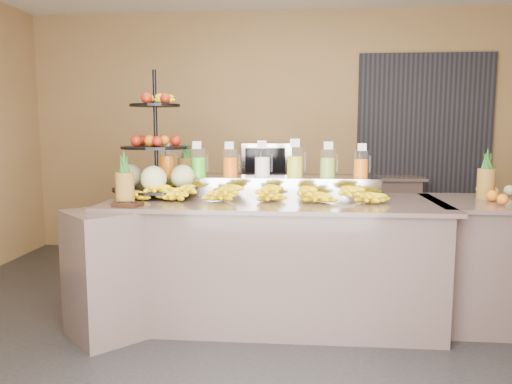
# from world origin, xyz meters

# --- Properties ---
(ground) EXTENTS (6.00, 6.00, 0.00)m
(ground) POSITION_xyz_m (0.00, 0.00, 0.00)
(ground) COLOR black
(ground) RESTS_ON ground
(room_envelope) EXTENTS (6.04, 5.02, 2.82)m
(room_envelope) POSITION_xyz_m (0.19, 0.79, 1.88)
(room_envelope) COLOR olive
(room_envelope) RESTS_ON ground
(buffet_counter) EXTENTS (2.75, 1.25, 0.93)m
(buffet_counter) POSITION_xyz_m (-0.12, 0.26, 0.47)
(buffet_counter) COLOR #856760
(buffet_counter) RESTS_ON ground
(right_counter) EXTENTS (1.08, 0.88, 0.93)m
(right_counter) POSITION_xyz_m (1.70, 0.40, 0.47)
(right_counter) COLOR #856760
(right_counter) RESTS_ON ground
(back_ledge) EXTENTS (3.10, 0.55, 0.93)m
(back_ledge) POSITION_xyz_m (0.00, 2.25, 0.47)
(back_ledge) COLOR #856760
(back_ledge) RESTS_ON ground
(pitcher_tray) EXTENTS (1.85, 0.30, 0.15)m
(pitcher_tray) POSITION_xyz_m (-0.11, 0.58, 1.01)
(pitcher_tray) COLOR gray
(pitcher_tray) RESTS_ON buffet_counter
(juice_pitcher_orange_a) EXTENTS (0.13, 0.13, 0.31)m
(juice_pitcher_orange_a) POSITION_xyz_m (-0.89, 0.58, 1.19)
(juice_pitcher_orange_a) COLOR silver
(juice_pitcher_orange_a) RESTS_ON pitcher_tray
(juice_pitcher_green) EXTENTS (0.12, 0.13, 0.29)m
(juice_pitcher_green) POSITION_xyz_m (-0.63, 0.58, 1.18)
(juice_pitcher_green) COLOR silver
(juice_pitcher_green) RESTS_ON pitcher_tray
(juice_pitcher_orange_b) EXTENTS (0.12, 0.12, 0.29)m
(juice_pitcher_orange_b) POSITION_xyz_m (-0.37, 0.58, 1.18)
(juice_pitcher_orange_b) COLOR silver
(juice_pitcher_orange_b) RESTS_ON pitcher_tray
(juice_pitcher_milk) EXTENTS (0.12, 0.13, 0.30)m
(juice_pitcher_milk) POSITION_xyz_m (-0.11, 0.58, 1.18)
(juice_pitcher_milk) COLOR silver
(juice_pitcher_milk) RESTS_ON pitcher_tray
(juice_pitcher_lemon) EXTENTS (0.13, 0.14, 0.32)m
(juice_pitcher_lemon) POSITION_xyz_m (0.15, 0.58, 1.19)
(juice_pitcher_lemon) COLOR silver
(juice_pitcher_lemon) RESTS_ON pitcher_tray
(juice_pitcher_lime) EXTENTS (0.12, 0.13, 0.29)m
(juice_pitcher_lime) POSITION_xyz_m (0.41, 0.58, 1.18)
(juice_pitcher_lime) COLOR silver
(juice_pitcher_lime) RESTS_ON pitcher_tray
(juice_pitcher_orange_c) EXTENTS (0.12, 0.12, 0.28)m
(juice_pitcher_orange_c) POSITION_xyz_m (0.67, 0.58, 1.17)
(juice_pitcher_orange_c) COLOR silver
(juice_pitcher_orange_c) RESTS_ON pitcher_tray
(banana_heap) EXTENTS (1.97, 0.18, 0.16)m
(banana_heap) POSITION_xyz_m (-0.20, 0.27, 1.01)
(banana_heap) COLOR yellow
(banana_heap) RESTS_ON buffet_counter
(fruit_stand) EXTENTS (0.81, 0.81, 0.99)m
(fruit_stand) POSITION_xyz_m (-0.90, 0.49, 1.18)
(fruit_stand) COLOR black
(fruit_stand) RESTS_ON buffet_counter
(condiment_caddy) EXTENTS (0.21, 0.17, 0.03)m
(condiment_caddy) POSITION_xyz_m (-1.00, -0.09, 0.94)
(condiment_caddy) COLOR black
(condiment_caddy) RESTS_ON buffet_counter
(pineapple_left_a) EXTENTS (0.13, 0.13, 0.39)m
(pineapple_left_a) POSITION_xyz_m (-1.06, 0.03, 1.07)
(pineapple_left_a) COLOR brown
(pineapple_left_a) RESTS_ON buffet_counter
(pineapple_left_b) EXTENTS (0.15, 0.15, 0.44)m
(pineapple_left_b) POSITION_xyz_m (-0.78, 0.78, 1.10)
(pineapple_left_b) COLOR brown
(pineapple_left_b) RESTS_ON buffet_counter
(right_fruit_pile) EXTENTS (0.43, 0.42, 0.23)m
(right_fruit_pile) POSITION_xyz_m (1.75, 0.38, 1.00)
(right_fruit_pile) COLOR brown
(right_fruit_pile) RESTS_ON right_counter
(oven_warmer) EXTENTS (0.58, 0.42, 0.37)m
(oven_warmer) POSITION_xyz_m (-0.19, 2.25, 1.11)
(oven_warmer) COLOR gray
(oven_warmer) RESTS_ON back_ledge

